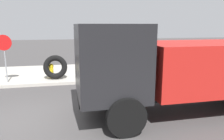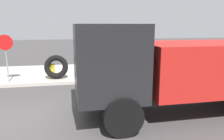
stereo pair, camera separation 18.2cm
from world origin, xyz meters
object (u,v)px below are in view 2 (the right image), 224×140
at_px(fire_hydrant, 52,70).
at_px(stop_sign, 6,49).
at_px(dump_truck_red, 176,67).
at_px(loose_tire, 56,67).

relative_size(fire_hydrant, stop_sign, 0.33).
bearing_deg(stop_sign, dump_truck_red, -36.32).
bearing_deg(dump_truck_red, loose_tire, 129.81).
bearing_deg(fire_hydrant, stop_sign, -166.25).
bearing_deg(fire_hydrant, dump_truck_red, -50.20).
distance_m(loose_tire, dump_truck_red, 6.64).
distance_m(loose_tire, stop_sign, 2.57).
xyz_separation_m(fire_hydrant, stop_sign, (-2.12, -0.52, 1.23)).
relative_size(fire_hydrant, dump_truck_red, 0.11).
bearing_deg(stop_sign, loose_tire, 5.65).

